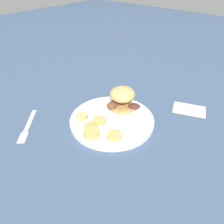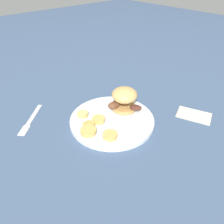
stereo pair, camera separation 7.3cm
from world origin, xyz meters
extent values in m
plane|color=#3D5170|center=(0.00, 0.00, 0.00)|extent=(4.00, 4.00, 0.00)
cylinder|color=white|center=(0.00, 0.00, 0.01)|extent=(0.29, 0.29, 0.02)
torus|color=white|center=(0.00, 0.00, 0.02)|extent=(0.29, 0.29, 0.01)
cylinder|color=tan|center=(-0.07, -0.01, 0.02)|extent=(0.09, 0.09, 0.01)
ellipsoid|color=brown|center=(-0.07, -0.01, 0.04)|extent=(0.03, 0.02, 0.02)
ellipsoid|color=brown|center=(-0.04, -0.03, 0.04)|extent=(0.05, 0.05, 0.02)
ellipsoid|color=brown|center=(-0.03, -0.03, 0.04)|extent=(0.03, 0.03, 0.02)
ellipsoid|color=#4C281E|center=(-0.08, 0.03, 0.04)|extent=(0.05, 0.05, 0.02)
ellipsoid|color=tan|center=(-0.07, -0.01, 0.08)|extent=(0.09, 0.09, 0.05)
cylinder|color=tan|center=(0.09, -0.02, 0.02)|extent=(0.04, 0.04, 0.01)
cylinder|color=#DBB766|center=(0.07, -0.08, 0.02)|extent=(0.04, 0.04, 0.01)
cylinder|color=tan|center=(0.11, 0.01, 0.03)|extent=(0.05, 0.05, 0.01)
cylinder|color=tan|center=(0.05, -0.02, 0.02)|extent=(0.04, 0.04, 0.01)
cylinder|color=tan|center=(0.07, 0.07, 0.03)|extent=(0.05, 0.05, 0.01)
cube|color=silver|center=(0.18, -0.22, 0.00)|extent=(0.10, 0.10, 0.00)
cube|color=silver|center=(0.25, -0.16, 0.00)|extent=(0.05, 0.05, 0.00)
cube|color=beige|center=(-0.25, 0.17, 0.00)|extent=(0.11, 0.14, 0.01)
camera|label=1|loc=(0.45, 0.39, 0.47)|focal=35.00mm
camera|label=2|loc=(0.40, 0.44, 0.47)|focal=35.00mm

